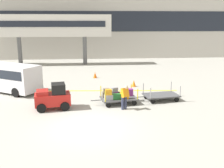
% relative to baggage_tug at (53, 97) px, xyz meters
% --- Properties ---
extents(ground_plane, '(120.00, 120.00, 0.00)m').
position_rel_baggage_tug_xyz_m(ground_plane, '(2.16, -2.91, -0.75)').
color(ground_plane, '#9E9B91').
extents(apron_lead_line, '(17.67, 1.44, 0.01)m').
position_rel_baggage_tug_xyz_m(apron_lead_line, '(0.16, 4.24, -0.75)').
color(apron_lead_line, yellow).
rests_on(apron_lead_line, ground_plane).
extents(terminal_building, '(55.19, 2.51, 9.62)m').
position_rel_baggage_tug_xyz_m(terminal_building, '(2.16, 23.08, 4.06)').
color(terminal_building, '#BCB7AD').
rests_on(terminal_building, ground_plane).
extents(jet_bridge, '(16.53, 3.00, 6.09)m').
position_rel_baggage_tug_xyz_m(jet_bridge, '(-4.01, 17.09, 3.99)').
color(jet_bridge, silver).
rests_on(jet_bridge, ground_plane).
extents(baggage_tug, '(2.26, 1.53, 1.58)m').
position_rel_baggage_tug_xyz_m(baggage_tug, '(0.00, 0.00, 0.00)').
color(baggage_tug, red).
rests_on(baggage_tug, ground_plane).
extents(baggage_cart_lead, '(3.08, 1.77, 1.10)m').
position_rel_baggage_tug_xyz_m(baggage_cart_lead, '(4.01, 0.72, -0.22)').
color(baggage_cart_lead, '#4C4C4F').
rests_on(baggage_cart_lead, ground_plane).
extents(baggage_cart_middle, '(3.08, 1.77, 1.10)m').
position_rel_baggage_tug_xyz_m(baggage_cart_middle, '(7.05, 1.21, -0.41)').
color(baggage_cart_middle, '#4C4C4F').
rests_on(baggage_cart_middle, ground_plane).
extents(baggage_handler, '(0.54, 0.55, 1.56)m').
position_rel_baggage_tug_xyz_m(baggage_handler, '(4.33, -0.49, 0.11)').
color(baggage_handler, '#2D334C').
rests_on(baggage_handler, ground_plane).
extents(shuttle_van, '(5.09, 4.12, 2.10)m').
position_rel_baggage_tug_xyz_m(shuttle_van, '(-3.83, 4.36, 0.48)').
color(shuttle_van, silver).
rests_on(shuttle_van, ground_plane).
extents(safety_cone_near, '(0.36, 0.36, 0.55)m').
position_rel_baggage_tug_xyz_m(safety_cone_near, '(2.72, 8.82, -0.48)').
color(safety_cone_near, '#EA590F').
rests_on(safety_cone_near, ground_plane).
extents(safety_cone_far, '(0.36, 0.36, 0.55)m').
position_rel_baggage_tug_xyz_m(safety_cone_far, '(5.85, 5.14, -0.48)').
color(safety_cone_far, orange).
rests_on(safety_cone_far, ground_plane).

